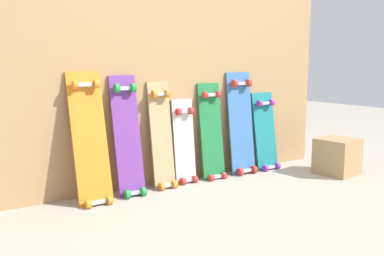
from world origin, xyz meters
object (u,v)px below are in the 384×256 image
(skateboard_natural, at_px, (162,140))
(skateboard_blue, at_px, (241,127))
(skateboard_purple, at_px, (128,141))
(skateboard_teal, at_px, (265,135))
(skateboard_orange, at_px, (90,143))
(wooden_crate, at_px, (337,156))
(skateboard_white, at_px, (184,146))
(skateboard_green, at_px, (212,136))

(skateboard_natural, xyz_separation_m, skateboard_blue, (0.72, 0.00, 0.03))
(skateboard_natural, bearing_deg, skateboard_purple, -175.92)
(skateboard_teal, bearing_deg, skateboard_orange, -178.50)
(skateboard_blue, xyz_separation_m, wooden_crate, (0.62, -0.45, -0.23))
(skateboard_white, xyz_separation_m, skateboard_green, (0.24, -0.01, 0.05))
(skateboard_purple, relative_size, skateboard_natural, 1.06)
(skateboard_purple, height_order, skateboard_green, skateboard_purple)
(skateboard_green, relative_size, wooden_crate, 2.81)
(skateboard_purple, height_order, skateboard_natural, skateboard_purple)
(skateboard_blue, relative_size, wooden_crate, 3.06)
(skateboard_teal, xyz_separation_m, wooden_crate, (0.36, -0.44, -0.14))
(skateboard_orange, relative_size, skateboard_green, 1.13)
(skateboard_natural, xyz_separation_m, skateboard_white, (0.20, 0.02, -0.07))
(skateboard_purple, height_order, skateboard_blue, skateboard_blue)
(skateboard_natural, distance_m, skateboard_teal, 0.98)
(skateboard_orange, height_order, wooden_crate, skateboard_orange)
(skateboard_orange, distance_m, skateboard_teal, 1.51)
(skateboard_purple, height_order, skateboard_teal, skateboard_purple)
(skateboard_purple, distance_m, skateboard_natural, 0.27)
(skateboard_natural, xyz_separation_m, skateboard_teal, (0.98, -0.00, -0.06))
(skateboard_white, height_order, wooden_crate, skateboard_white)
(skateboard_blue, height_order, skateboard_teal, skateboard_blue)
(skateboard_orange, height_order, skateboard_purple, skateboard_orange)
(skateboard_white, bearing_deg, skateboard_blue, -1.84)
(skateboard_green, height_order, skateboard_blue, skateboard_blue)
(skateboard_purple, distance_m, skateboard_blue, 0.99)
(skateboard_white, bearing_deg, skateboard_teal, -1.59)
(skateboard_green, height_order, wooden_crate, skateboard_green)
(skateboard_orange, xyz_separation_m, wooden_crate, (1.87, -0.40, -0.24))
(skateboard_orange, distance_m, wooden_crate, 1.93)
(skateboard_orange, distance_m, skateboard_natural, 0.54)
(skateboard_orange, height_order, skateboard_teal, skateboard_orange)
(wooden_crate, bearing_deg, skateboard_natural, 161.80)
(skateboard_purple, xyz_separation_m, skateboard_white, (0.47, 0.04, -0.09))
(skateboard_natural, bearing_deg, skateboard_orange, -175.68)
(skateboard_orange, relative_size, skateboard_purple, 1.04)
(skateboard_teal, bearing_deg, skateboard_green, 179.29)
(skateboard_white, height_order, skateboard_teal, skateboard_teal)
(skateboard_orange, distance_m, skateboard_purple, 0.27)
(skateboard_natural, height_order, wooden_crate, skateboard_natural)
(skateboard_natural, bearing_deg, wooden_crate, -18.20)
(skateboard_blue, distance_m, wooden_crate, 0.80)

